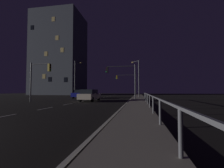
# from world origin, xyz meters

# --- Properties ---
(ground_plane) EXTENTS (112.00, 112.00, 0.00)m
(ground_plane) POSITION_xyz_m (0.00, 17.50, 0.00)
(ground_plane) COLOR black
(ground_plane) RESTS_ON ground
(sidewalk_right) EXTENTS (2.13, 77.00, 0.14)m
(sidewalk_right) POSITION_xyz_m (7.20, 17.50, 0.07)
(sidewalk_right) COLOR #9E937F
(sidewalk_right) RESTS_ON ground
(lane_markings_center) EXTENTS (0.14, 50.00, 0.01)m
(lane_markings_center) POSITION_xyz_m (0.00, 21.00, 0.01)
(lane_markings_center) COLOR silver
(lane_markings_center) RESTS_ON ground
(lane_edge_line) EXTENTS (0.14, 53.00, 0.01)m
(lane_edge_line) POSITION_xyz_m (5.89, 22.50, 0.01)
(lane_edge_line) COLOR silver
(lane_edge_line) RESTS_ON ground
(car) EXTENTS (1.94, 4.45, 1.57)m
(car) POSITION_xyz_m (0.82, 17.63, 0.82)
(car) COLOR beige
(car) RESTS_ON ground
(car_oncoming) EXTENTS (1.88, 4.42, 1.57)m
(car_oncoming) POSITION_xyz_m (-3.44, 25.15, 0.82)
(car_oncoming) COLOR navy
(car_oncoming) RESTS_ON ground
(traffic_light_far_right) EXTENTS (4.74, 0.34, 5.37)m
(traffic_light_far_right) POSITION_xyz_m (4.68, 21.89, 3.96)
(traffic_light_far_right) COLOR #4C4C51
(traffic_light_far_right) RESTS_ON sidewalk_right
(traffic_light_near_right) EXTENTS (3.15, 0.63, 5.05)m
(traffic_light_near_right) POSITION_xyz_m (-5.07, 15.30, 3.53)
(traffic_light_near_right) COLOR #4C4C51
(traffic_light_near_right) RESTS_ON ground
(traffic_light_far_center) EXTENTS (5.27, 0.63, 5.59)m
(traffic_light_far_center) POSITION_xyz_m (4.25, 37.84, 4.15)
(traffic_light_far_center) COLOR #2D3033
(traffic_light_far_center) RESTS_ON sidewalk_right
(street_lamp_far_end) EXTENTS (1.57, 1.26, 7.30)m
(street_lamp_far_end) POSITION_xyz_m (7.09, 28.52, 4.52)
(street_lamp_far_end) COLOR #4C4C51
(street_lamp_far_end) RESTS_ON sidewalk_right
(street_lamp_corner) EXTENTS (1.36, 1.30, 8.02)m
(street_lamp_corner) POSITION_xyz_m (-6.44, 29.92, 4.74)
(street_lamp_corner) COLOR #4C4C51
(street_lamp_corner) RESTS_ON ground
(barrier_fence) EXTENTS (0.09, 23.54, 0.98)m
(barrier_fence) POSITION_xyz_m (8.12, 9.72, 0.88)
(barrier_fence) COLOR #59595E
(barrier_fence) RESTS_ON sidewalk_right
(building_distant) EXTENTS (16.17, 13.79, 29.02)m
(building_distant) POSITION_xyz_m (-21.16, 49.57, 14.51)
(building_distant) COLOR #4C515B
(building_distant) RESTS_ON ground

